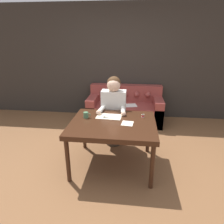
% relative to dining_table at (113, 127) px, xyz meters
% --- Properties ---
extents(ground_plane, '(16.00, 16.00, 0.00)m').
position_rel_dining_table_xyz_m(ground_plane, '(-0.12, -0.04, -0.66)').
color(ground_plane, brown).
extents(wall_back, '(8.00, 0.06, 2.60)m').
position_rel_dining_table_xyz_m(wall_back, '(-0.12, 2.16, 0.64)').
color(wall_back, '#2D2823').
rests_on(wall_back, ground_plane).
extents(dining_table, '(1.24, 1.02, 0.73)m').
position_rel_dining_table_xyz_m(dining_table, '(0.00, 0.00, 0.00)').
color(dining_table, '#381E11').
rests_on(dining_table, ground_plane).
extents(couch, '(1.68, 0.79, 0.82)m').
position_rel_dining_table_xyz_m(couch, '(0.09, 1.75, -0.35)').
color(couch, brown).
rests_on(couch, ground_plane).
extents(person, '(0.48, 0.57, 1.27)m').
position_rel_dining_table_xyz_m(person, '(-0.06, 0.65, 0.01)').
color(person, '#33281E').
rests_on(person, ground_plane).
extents(pattern_paper_main, '(0.39, 0.26, 0.00)m').
position_rel_dining_table_xyz_m(pattern_paper_main, '(-0.08, 0.21, 0.07)').
color(pattern_paper_main, beige).
rests_on(pattern_paper_main, dining_table).
extents(pattern_paper_offcut, '(0.18, 0.19, 0.00)m').
position_rel_dining_table_xyz_m(pattern_paper_offcut, '(0.21, -0.02, 0.07)').
color(pattern_paper_offcut, beige).
rests_on(pattern_paper_offcut, dining_table).
extents(scissors, '(0.25, 0.08, 0.01)m').
position_rel_dining_table_xyz_m(scissors, '(-0.10, 0.17, 0.07)').
color(scissors, silver).
rests_on(scissors, dining_table).
extents(mug, '(0.11, 0.08, 0.09)m').
position_rel_dining_table_xyz_m(mug, '(-0.42, 0.12, 0.12)').
color(mug, '#47704C').
rests_on(mug, dining_table).
extents(thread_spool, '(0.04, 0.04, 0.05)m').
position_rel_dining_table_xyz_m(thread_spool, '(0.44, 0.25, 0.09)').
color(thread_spool, red).
rests_on(thread_spool, dining_table).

